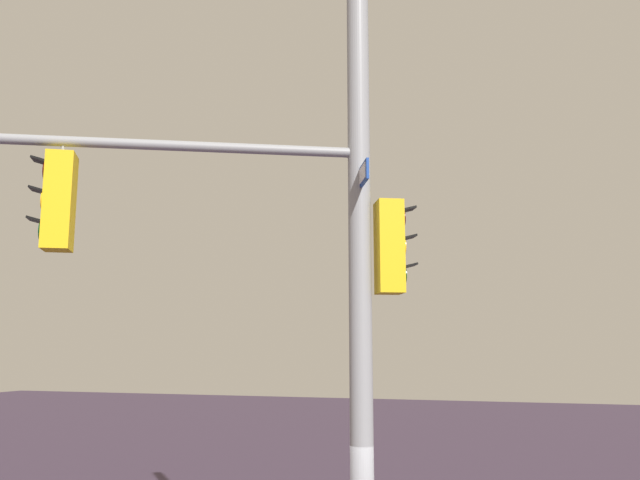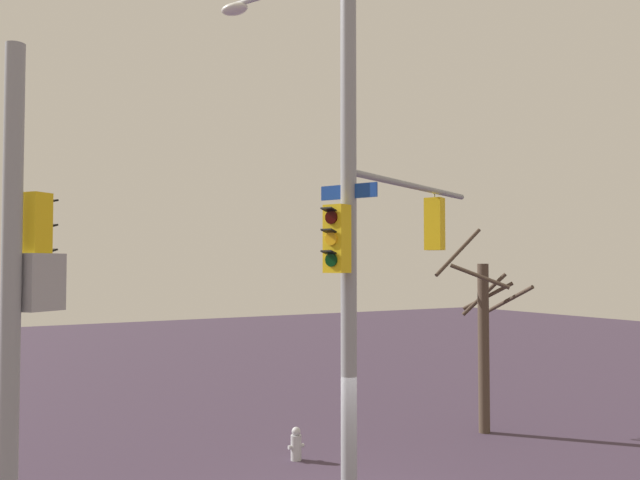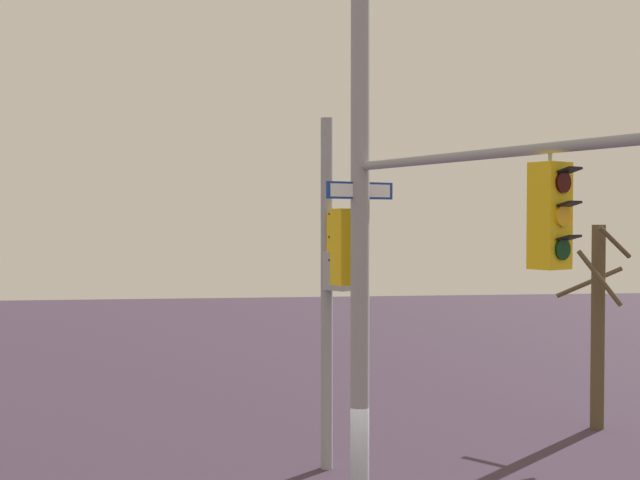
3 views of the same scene
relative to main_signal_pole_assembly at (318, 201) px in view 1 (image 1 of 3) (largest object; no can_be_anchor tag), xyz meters
name	(u,v)px [view 1 (image 1 of 3)]	position (x,y,z in m)	size (l,w,h in m)	color
main_signal_pole_assembly	(318,201)	(0.00, 0.00, 0.00)	(5.84, 3.17, 9.78)	gray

